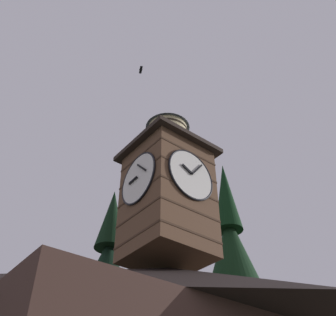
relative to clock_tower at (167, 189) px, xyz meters
name	(u,v)px	position (x,y,z in m)	size (l,w,h in m)	color
clock_tower	(167,189)	(0.00, 0.00, 0.00)	(4.18, 4.18, 9.04)	brown
flying_bird_high	(141,70)	(0.84, -1.88, 10.38)	(0.43, 0.64, 0.13)	black
flying_bird_low	(172,117)	(-2.91, -3.12, 9.09)	(0.49, 0.45, 0.12)	black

